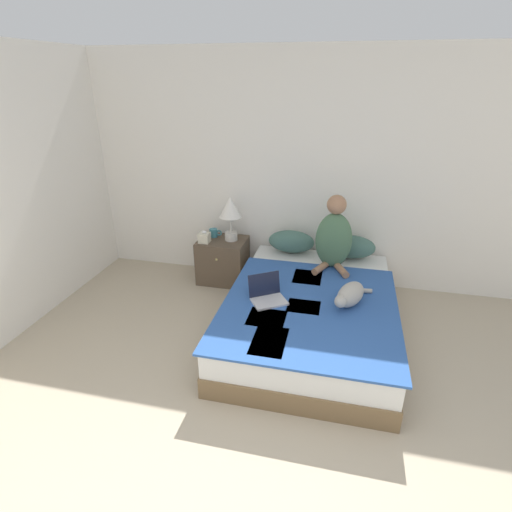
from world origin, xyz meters
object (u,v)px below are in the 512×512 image
object	(u,v)px
cat_tabby	(350,295)
tissue_box	(204,238)
person_sitting	(334,237)
laptop_open	(267,295)
pillow_near	(291,241)
nightstand	(223,260)
table_lamp	(230,210)
pillow_far	(351,247)
coffee_mug	(214,233)
bed	(310,314)

from	to	relation	value
cat_tabby	tissue_box	world-z (taller)	tissue_box
person_sitting	cat_tabby	world-z (taller)	person_sitting
cat_tabby	laptop_open	world-z (taller)	laptop_open
pillow_near	nightstand	size ratio (longest dim) A/B	0.94
laptop_open	table_lamp	size ratio (longest dim) A/B	0.75
pillow_near	cat_tabby	bearing A→B (deg)	-56.88
cat_tabby	nightstand	world-z (taller)	cat_tabby
pillow_near	person_sitting	xyz separation A→B (m)	(0.47, -0.29, 0.21)
nightstand	pillow_near	bearing A→B (deg)	4.71
pillow_far	cat_tabby	distance (m)	1.02
person_sitting	cat_tabby	bearing A→B (deg)	-75.10
pillow_far	nightstand	distance (m)	1.49
pillow_far	nightstand	size ratio (longest dim) A/B	0.94
cat_tabby	tissue_box	size ratio (longest dim) A/B	3.54
nightstand	coffee_mug	distance (m)	0.34
person_sitting	pillow_near	bearing A→B (deg)	148.21
pillow_far	table_lamp	size ratio (longest dim) A/B	1.00
pillow_near	person_sitting	world-z (taller)	person_sitting
cat_tabby	laptop_open	size ratio (longest dim) A/B	1.28
person_sitting	cat_tabby	distance (m)	0.79
pillow_far	laptop_open	bearing A→B (deg)	-122.50
pillow_far	pillow_near	bearing A→B (deg)	180.00
bed	nightstand	distance (m)	1.41
pillow_far	laptop_open	size ratio (longest dim) A/B	1.33
cat_tabby	coffee_mug	world-z (taller)	coffee_mug
laptop_open	tissue_box	size ratio (longest dim) A/B	2.78
laptop_open	tissue_box	distance (m)	1.32
laptop_open	coffee_mug	size ratio (longest dim) A/B	2.58
nightstand	table_lamp	size ratio (longest dim) A/B	1.06
pillow_near	tissue_box	world-z (taller)	pillow_near
bed	cat_tabby	size ratio (longest dim) A/B	4.33
pillow_near	nightstand	world-z (taller)	pillow_near
bed	cat_tabby	distance (m)	0.47
bed	laptop_open	bearing A→B (deg)	-152.50
laptop_open	bed	bearing A→B (deg)	-5.90
bed	person_sitting	xyz separation A→B (m)	(0.14, 0.62, 0.55)
nightstand	tissue_box	xyz separation A→B (m)	(-0.17, -0.11, 0.32)
nightstand	pillow_far	bearing A→B (deg)	2.58
laptop_open	table_lamp	world-z (taller)	table_lamp
person_sitting	tissue_box	distance (m)	1.46
nightstand	coffee_mug	bearing A→B (deg)	148.33
person_sitting	laptop_open	xyz separation A→B (m)	(-0.52, -0.82, -0.28)
cat_tabby	table_lamp	xyz separation A→B (m)	(-1.36, 0.98, 0.36)
laptop_open	pillow_far	bearing A→B (deg)	24.10
person_sitting	table_lamp	distance (m)	1.20
bed	pillow_far	world-z (taller)	pillow_far
table_lamp	coffee_mug	bearing A→B (deg)	167.92
person_sitting	coffee_mug	size ratio (longest dim) A/B	5.13
pillow_far	laptop_open	xyz separation A→B (m)	(-0.71, -1.11, -0.08)
table_lamp	coffee_mug	size ratio (longest dim) A/B	3.43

